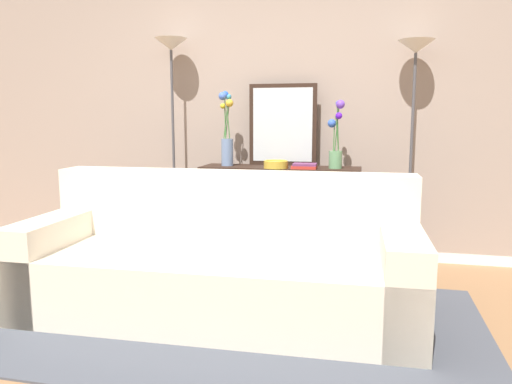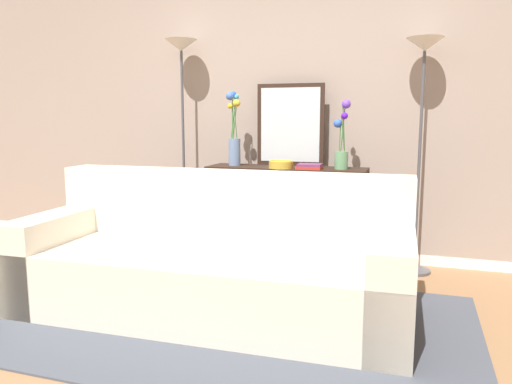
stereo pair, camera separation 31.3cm
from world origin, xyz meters
TOP-DOWN VIEW (x-y plane):
  - ground_plane at (0.00, 0.00)m, footprint 16.00×16.00m
  - back_wall at (0.00, 2.22)m, footprint 12.00×0.15m
  - area_rug at (0.07, 0.54)m, footprint 3.23×1.77m
  - couch at (0.07, 0.70)m, footprint 2.47×1.03m
  - console_table at (0.23, 1.87)m, footprint 1.34×0.37m
  - floor_lamp_left at (-0.75, 1.93)m, footprint 0.28×0.28m
  - floor_lamp_right at (1.29, 1.93)m, footprint 0.28×0.28m
  - wall_mirror at (0.22, 2.02)m, footprint 0.59×0.02m
  - vase_tall_flowers at (-0.23, 1.87)m, footprint 0.13×0.11m
  - vase_short_flowers at (0.70, 1.84)m, footprint 0.14×0.11m
  - fruit_bowl at (0.22, 1.75)m, footprint 0.20×0.20m
  - book_stack at (0.45, 1.77)m, footprint 0.21×0.16m
  - book_row_under_console at (-0.13, 1.87)m, footprint 0.38×0.18m

SIDE VIEW (x-z plane):
  - ground_plane at x=0.00m, z-range -0.02..0.00m
  - area_rug at x=0.07m, z-range 0.00..0.01m
  - book_row_under_console at x=-0.13m, z-range -0.01..0.12m
  - couch at x=0.07m, z-range -0.13..0.75m
  - console_table at x=0.23m, z-range 0.16..0.99m
  - book_stack at x=0.45m, z-range 0.83..0.87m
  - fruit_bowl at x=0.22m, z-range 0.83..0.89m
  - vase_short_flowers at x=0.70m, z-range 0.76..1.31m
  - vase_tall_flowers at x=-0.23m, z-range 0.77..1.40m
  - wall_mirror at x=0.22m, z-range 0.83..1.53m
  - back_wall at x=0.00m, z-range 0.00..2.63m
  - floor_lamp_right at x=1.29m, z-range 0.53..2.37m
  - floor_lamp_left at x=-0.75m, z-range 0.55..2.47m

